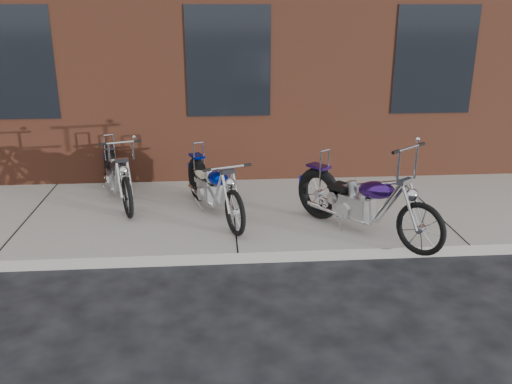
{
  "coord_description": "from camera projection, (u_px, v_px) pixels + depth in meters",
  "views": [
    {
      "loc": [
        -0.24,
        -6.15,
        3.08
      ],
      "look_at": [
        0.29,
        0.8,
        0.68
      ],
      "focal_mm": 38.0,
      "sensor_mm": 36.0,
      "label": 1
    }
  ],
  "objects": [
    {
      "name": "sidewalk",
      "position": [
        233.0,
        215.0,
        8.2
      ],
      "size": [
        22.0,
        3.0,
        0.15
      ],
      "primitive_type": "cube",
      "color": "#A19B89",
      "rests_on": "ground"
    },
    {
      "name": "ground",
      "position": [
        238.0,
        264.0,
        6.82
      ],
      "size": [
        120.0,
        120.0,
        0.0
      ],
      "primitive_type": "plane",
      "color": "black",
      "rests_on": "ground"
    },
    {
      "name": "chopper_purple",
      "position": [
        362.0,
        204.0,
        7.21
      ],
      "size": [
        1.55,
        1.94,
        1.33
      ],
      "rotation": [
        0.0,
        0.0,
        -0.91
      ],
      "color": "black",
      "rests_on": "sidewalk"
    },
    {
      "name": "chopper_third",
      "position": [
        118.0,
        177.0,
        8.48
      ],
      "size": [
        0.83,
        2.05,
        1.09
      ],
      "rotation": [
        0.0,
        0.0,
        -1.24
      ],
      "color": "black",
      "rests_on": "sidewalk"
    },
    {
      "name": "chopper_blue",
      "position": [
        214.0,
        189.0,
        7.89
      ],
      "size": [
        0.88,
        2.09,
        0.95
      ],
      "rotation": [
        0.0,
        0.0,
        -1.22
      ],
      "color": "black",
      "rests_on": "sidewalk"
    }
  ]
}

